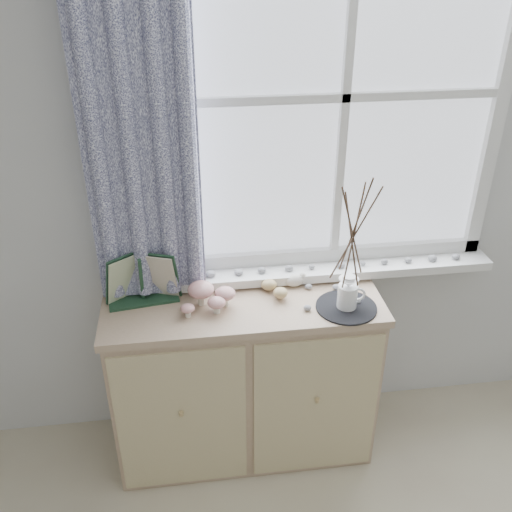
# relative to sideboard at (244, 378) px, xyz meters

# --- Properties ---
(sideboard) EXTENTS (1.20, 0.45, 0.85)m
(sideboard) POSITION_rel_sideboard_xyz_m (0.00, 0.00, 0.00)
(sideboard) COLOR tan
(sideboard) RESTS_ON ground
(botanical_book) EXTENTS (0.36, 0.18, 0.24)m
(botanical_book) POSITION_rel_sideboard_xyz_m (-0.42, 0.04, 0.54)
(botanical_book) COLOR #1E3F29
(botanical_book) RESTS_ON sideboard
(toadstool_cluster) EXTENTS (0.23, 0.17, 0.10)m
(toadstool_cluster) POSITION_rel_sideboard_xyz_m (-0.15, -0.01, 0.48)
(toadstool_cluster) COLOR silver
(toadstool_cluster) RESTS_ON sideboard
(wooden_eggs) EXTENTS (0.10, 0.12, 0.08)m
(wooden_eggs) POSITION_rel_sideboard_xyz_m (0.14, 0.04, 0.46)
(wooden_eggs) COLOR tan
(wooden_eggs) RESTS_ON sideboard
(songbird_figurine) EXTENTS (0.13, 0.07, 0.06)m
(songbird_figurine) POSITION_rel_sideboard_xyz_m (0.24, 0.10, 0.46)
(songbird_figurine) COLOR silver
(songbird_figurine) RESTS_ON sideboard
(crocheted_doily) EXTENTS (0.26, 0.26, 0.01)m
(crocheted_doily) POSITION_rel_sideboard_xyz_m (0.43, -0.10, 0.43)
(crocheted_doily) COLOR black
(crocheted_doily) RESTS_ON sideboard
(twig_pitcher) EXTENTS (0.25, 0.25, 0.63)m
(twig_pitcher) POSITION_rel_sideboard_xyz_m (0.43, -0.10, 0.79)
(twig_pitcher) COLOR white
(twig_pitcher) RESTS_ON crocheted_doily
(sideboard_pebbles) EXTENTS (0.33, 0.23, 0.02)m
(sideboard_pebbles) POSITION_rel_sideboard_xyz_m (0.33, 0.01, 0.44)
(sideboard_pebbles) COLOR #98989A
(sideboard_pebbles) RESTS_ON sideboard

